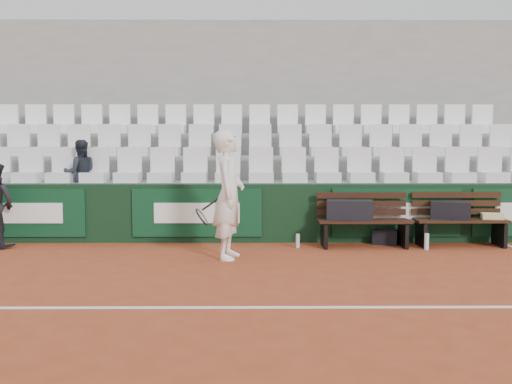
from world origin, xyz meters
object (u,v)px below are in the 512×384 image
(bench_left, at_px, (364,233))
(sports_bag_ground, at_px, (385,237))
(water_bottle_far, at_px, (427,242))
(tennis_player, at_px, (229,195))
(water_bottle_near, at_px, (298,241))
(sports_bag_left, at_px, (350,210))
(spectator_c, at_px, (80,148))
(sports_bag_right, at_px, (450,210))
(bench_right, at_px, (460,233))

(bench_left, bearing_deg, sports_bag_ground, 30.11)
(water_bottle_far, height_order, tennis_player, tennis_player)
(bench_left, distance_m, water_bottle_near, 1.10)
(sports_bag_left, relative_size, tennis_player, 0.40)
(sports_bag_left, distance_m, tennis_player, 2.19)
(bench_left, relative_size, spectator_c, 1.24)
(sports_bag_right, distance_m, water_bottle_far, 0.75)
(water_bottle_near, relative_size, tennis_player, 0.12)
(bench_left, xyz_separation_m, sports_bag_ground, (0.41, 0.24, -0.10))
(water_bottle_far, distance_m, tennis_player, 3.31)
(bench_left, height_order, bench_right, same)
(sports_bag_left, distance_m, spectator_c, 4.91)
(sports_bag_ground, height_order, spectator_c, spectator_c)
(water_bottle_near, bearing_deg, bench_right, 2.82)
(sports_bag_left, height_order, water_bottle_near, sports_bag_left)
(sports_bag_right, bearing_deg, bench_left, -176.27)
(water_bottle_near, bearing_deg, sports_bag_right, 3.69)
(bench_left, distance_m, sports_bag_left, 0.45)
(bench_left, height_order, water_bottle_near, bench_left)
(bench_right, relative_size, tennis_player, 0.79)
(sports_bag_ground, bearing_deg, sports_bag_right, -7.97)
(bench_right, xyz_separation_m, water_bottle_near, (-2.70, -0.13, -0.11))
(sports_bag_left, bearing_deg, water_bottle_near, -173.14)
(sports_bag_ground, relative_size, spectator_c, 0.34)
(bench_left, bearing_deg, sports_bag_right, 3.73)
(sports_bag_right, relative_size, sports_bag_ground, 1.53)
(sports_bag_left, height_order, water_bottle_far, sports_bag_left)
(tennis_player, bearing_deg, water_bottle_far, 11.82)
(sports_bag_right, relative_size, spectator_c, 0.51)
(sports_bag_ground, bearing_deg, sports_bag_left, -162.31)
(sports_bag_left, xyz_separation_m, spectator_c, (-4.70, 1.02, 1.00))
(bench_right, bearing_deg, sports_bag_right, 169.88)
(bench_right, bearing_deg, sports_bag_ground, 171.73)
(bench_left, relative_size, water_bottle_near, 6.55)
(bench_right, xyz_separation_m, sports_bag_ground, (-1.20, 0.17, -0.10))
(water_bottle_far, bearing_deg, water_bottle_near, 175.00)
(sports_bag_left, relative_size, sports_bag_ground, 1.84)
(water_bottle_far, bearing_deg, sports_bag_right, 35.40)
(bench_right, height_order, spectator_c, spectator_c)
(bench_left, relative_size, sports_bag_left, 2.01)
(water_bottle_far, bearing_deg, sports_bag_ground, 138.51)
(water_bottle_near, bearing_deg, bench_left, 3.64)
(water_bottle_near, bearing_deg, tennis_player, -142.48)
(sports_bag_left, height_order, tennis_player, tennis_player)
(bench_right, relative_size, sports_bag_left, 2.01)
(sports_bag_ground, xyz_separation_m, water_bottle_near, (-1.50, -0.31, -0.01))
(tennis_player, bearing_deg, water_bottle_near, 37.52)
(bench_right, xyz_separation_m, water_bottle_far, (-0.65, -0.31, -0.09))
(sports_bag_left, bearing_deg, sports_bag_ground, 17.69)
(bench_left, xyz_separation_m, water_bottle_near, (-1.09, -0.07, -0.11))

